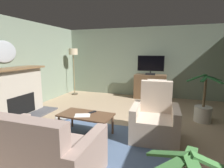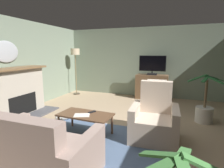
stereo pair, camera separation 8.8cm
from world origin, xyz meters
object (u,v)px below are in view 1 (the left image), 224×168
(tv_remote, at_px, (93,112))
(folded_newspaper, at_px, (82,115))
(cat, at_px, (64,117))
(coffee_table, at_px, (86,116))
(potted_plant_leafy_by_curtain, at_px, (203,111))
(sofa_floral, at_px, (40,156))
(fireplace, at_px, (16,94))
(wall_mirror_oval, at_px, (4,52))
(television, at_px, (151,65))
(armchair_near_window, at_px, (155,121))
(tv_cabinet, at_px, (150,87))
(floor_lamp, at_px, (73,56))

(tv_remote, distance_m, folded_newspaper, 0.25)
(tv_remote, distance_m, cat, 1.10)
(coffee_table, height_order, cat, coffee_table)
(folded_newspaper, relative_size, potted_plant_leafy_by_curtain, 0.26)
(potted_plant_leafy_by_curtain, bearing_deg, sofa_floral, -129.30)
(fireplace, xyz_separation_m, coffee_table, (2.18, -0.39, -0.22))
(wall_mirror_oval, xyz_separation_m, coffee_table, (2.43, -0.39, -1.28))
(wall_mirror_oval, bearing_deg, television, 41.61)
(wall_mirror_oval, distance_m, tv_remote, 2.81)
(coffee_table, height_order, tv_remote, tv_remote)
(wall_mirror_oval, xyz_separation_m, television, (3.31, 2.94, -0.44))
(fireplace, bearing_deg, folded_newspaper, -12.55)
(armchair_near_window, bearing_deg, potted_plant_leafy_by_curtain, 50.06)
(television, relative_size, folded_newspaper, 3.07)
(tv_cabinet, height_order, potted_plant_leafy_by_curtain, potted_plant_leafy_by_curtain)
(armchair_near_window, bearing_deg, tv_remote, -171.99)
(fireplace, height_order, sofa_floral, fireplace)
(television, xyz_separation_m, folded_newspaper, (-0.91, -3.42, -0.79))
(fireplace, distance_m, sofa_floral, 2.80)
(coffee_table, bearing_deg, cat, 148.58)
(television, distance_m, tv_remote, 3.39)
(armchair_near_window, bearing_deg, tv_cabinet, 98.10)
(wall_mirror_oval, relative_size, sofa_floral, 0.49)
(wall_mirror_oval, xyz_separation_m, tv_cabinet, (3.31, 3.00, -1.26))
(tv_cabinet, distance_m, potted_plant_leafy_by_curtain, 2.37)
(wall_mirror_oval, bearing_deg, sofa_floral, -35.29)
(floor_lamp, bearing_deg, sofa_floral, -65.13)
(fireplace, xyz_separation_m, television, (3.07, 2.94, 0.62))
(coffee_table, bearing_deg, folded_newspaper, -108.02)
(cat, bearing_deg, armchair_near_window, -5.89)
(coffee_table, distance_m, tv_remote, 0.17)
(tv_cabinet, bearing_deg, sofa_floral, -100.54)
(tv_cabinet, relative_size, floor_lamp, 0.62)
(wall_mirror_oval, relative_size, tv_cabinet, 0.66)
(fireplace, bearing_deg, cat, 6.15)
(television, distance_m, floor_lamp, 2.94)
(folded_newspaper, bearing_deg, wall_mirror_oval, 146.76)
(folded_newspaper, bearing_deg, potted_plant_leafy_by_curtain, 12.36)
(television, bearing_deg, folded_newspaper, -104.96)
(tv_cabinet, relative_size, potted_plant_leafy_by_curtain, 0.96)
(folded_newspaper, bearing_deg, cat, 121.67)
(tv_cabinet, height_order, cat, tv_cabinet)
(folded_newspaper, bearing_deg, floor_lamp, 100.48)
(television, height_order, armchair_near_window, television)
(cat, height_order, floor_lamp, floor_lamp)
(coffee_table, bearing_deg, potted_plant_leafy_by_curtain, 33.15)
(sofa_floral, bearing_deg, coffee_table, 90.29)
(armchair_near_window, xyz_separation_m, floor_lamp, (-3.35, 2.76, 1.16))
(potted_plant_leafy_by_curtain, height_order, floor_lamp, floor_lamp)
(wall_mirror_oval, relative_size, floor_lamp, 0.41)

